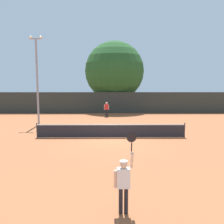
{
  "coord_description": "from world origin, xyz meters",
  "views": [
    {
      "loc": [
        -0.08,
        -16.57,
        3.81
      ],
      "look_at": [
        0.1,
        2.31,
        1.56
      ],
      "focal_mm": 38.08,
      "sensor_mm": 36.0,
      "label": 1
    }
  ],
  "objects_px": {
    "player_serving": "(124,179)",
    "parked_car_far": "(172,103)",
    "tennis_ball": "(126,139)",
    "player_receiving": "(106,108)",
    "parked_car_near": "(124,103)",
    "light_pole": "(37,75)",
    "parked_car_mid": "(155,103)",
    "large_tree": "(114,71)"
  },
  "relations": [
    {
      "from": "parked_car_near",
      "to": "parked_car_mid",
      "type": "height_order",
      "value": "same"
    },
    {
      "from": "light_pole",
      "to": "parked_car_mid",
      "type": "bearing_deg",
      "value": 47.31
    },
    {
      "from": "player_serving",
      "to": "parked_car_far",
      "type": "xyz_separation_m",
      "value": [
        9.41,
        30.87,
        -0.28
      ]
    },
    {
      "from": "tennis_ball",
      "to": "parked_car_mid",
      "type": "xyz_separation_m",
      "value": [
        5.94,
        20.74,
        0.74
      ]
    },
    {
      "from": "player_serving",
      "to": "parked_car_far",
      "type": "relative_size",
      "value": 0.57
    },
    {
      "from": "tennis_ball",
      "to": "light_pole",
      "type": "relative_size",
      "value": 0.01
    },
    {
      "from": "tennis_ball",
      "to": "parked_car_near",
      "type": "bearing_deg",
      "value": 87.11
    },
    {
      "from": "player_receiving",
      "to": "parked_car_near",
      "type": "bearing_deg",
      "value": -104.72
    },
    {
      "from": "player_serving",
      "to": "parked_car_mid",
      "type": "bearing_deg",
      "value": 77.49
    },
    {
      "from": "large_tree",
      "to": "parked_car_far",
      "type": "xyz_separation_m",
      "value": [
        9.15,
        3.41,
        -4.82
      ]
    },
    {
      "from": "large_tree",
      "to": "parked_car_near",
      "type": "distance_m",
      "value": 6.01
    },
    {
      "from": "player_receiving",
      "to": "light_pole",
      "type": "bearing_deg",
      "value": 41.38
    },
    {
      "from": "tennis_ball",
      "to": "parked_car_mid",
      "type": "relative_size",
      "value": 0.02
    },
    {
      "from": "player_receiving",
      "to": "tennis_ball",
      "type": "height_order",
      "value": "player_receiving"
    },
    {
      "from": "tennis_ball",
      "to": "large_tree",
      "type": "bearing_deg",
      "value": 91.53
    },
    {
      "from": "light_pole",
      "to": "player_serving",
      "type": "bearing_deg",
      "value": -65.24
    },
    {
      "from": "parked_car_far",
      "to": "player_receiving",
      "type": "bearing_deg",
      "value": -136.8
    },
    {
      "from": "player_serving",
      "to": "player_receiving",
      "type": "distance_m",
      "value": 20.76
    },
    {
      "from": "parked_car_far",
      "to": "light_pole",
      "type": "bearing_deg",
      "value": -138.04
    },
    {
      "from": "parked_car_mid",
      "to": "player_receiving",
      "type": "bearing_deg",
      "value": -135.81
    },
    {
      "from": "parked_car_near",
      "to": "tennis_ball",
      "type": "bearing_deg",
      "value": -87.43
    },
    {
      "from": "parked_car_mid",
      "to": "parked_car_far",
      "type": "distance_m",
      "value": 2.83
    },
    {
      "from": "player_receiving",
      "to": "large_tree",
      "type": "distance_m",
      "value": 8.18
    },
    {
      "from": "player_receiving",
      "to": "large_tree",
      "type": "relative_size",
      "value": 0.17
    },
    {
      "from": "player_serving",
      "to": "parked_car_near",
      "type": "distance_m",
      "value": 30.74
    },
    {
      "from": "tennis_ball",
      "to": "parked_car_far",
      "type": "xyz_separation_m",
      "value": [
        8.67,
        21.49,
        0.74
      ]
    },
    {
      "from": "player_serving",
      "to": "parked_car_near",
      "type": "height_order",
      "value": "player_serving"
    },
    {
      "from": "tennis_ball",
      "to": "parked_car_near",
      "type": "height_order",
      "value": "parked_car_near"
    },
    {
      "from": "player_receiving",
      "to": "parked_car_near",
      "type": "height_order",
      "value": "same"
    },
    {
      "from": "large_tree",
      "to": "player_receiving",
      "type": "bearing_deg",
      "value": -98.92
    },
    {
      "from": "light_pole",
      "to": "parked_car_near",
      "type": "height_order",
      "value": "light_pole"
    },
    {
      "from": "large_tree",
      "to": "tennis_ball",
      "type": "bearing_deg",
      "value": -88.47
    },
    {
      "from": "parked_car_near",
      "to": "parked_car_far",
      "type": "height_order",
      "value": "same"
    },
    {
      "from": "tennis_ball",
      "to": "parked_car_far",
      "type": "relative_size",
      "value": 0.02
    },
    {
      "from": "light_pole",
      "to": "parked_car_mid",
      "type": "xyz_separation_m",
      "value": [
        13.72,
        14.87,
        -3.83
      ]
    },
    {
      "from": "player_receiving",
      "to": "parked_car_near",
      "type": "distance_m",
      "value": 10.28
    },
    {
      "from": "player_serving",
      "to": "tennis_ball",
      "type": "xyz_separation_m",
      "value": [
        0.74,
        9.37,
        -1.03
      ]
    },
    {
      "from": "large_tree",
      "to": "parked_car_near",
      "type": "xyz_separation_m",
      "value": [
        1.56,
        3.23,
        -4.82
      ]
    },
    {
      "from": "light_pole",
      "to": "parked_car_mid",
      "type": "distance_m",
      "value": 20.59
    },
    {
      "from": "large_tree",
      "to": "parked_car_mid",
      "type": "xyz_separation_m",
      "value": [
        6.42,
        2.66,
        -4.82
      ]
    },
    {
      "from": "light_pole",
      "to": "parked_car_near",
      "type": "bearing_deg",
      "value": 60.17
    },
    {
      "from": "parked_car_mid",
      "to": "parked_car_far",
      "type": "height_order",
      "value": "same"
    }
  ]
}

